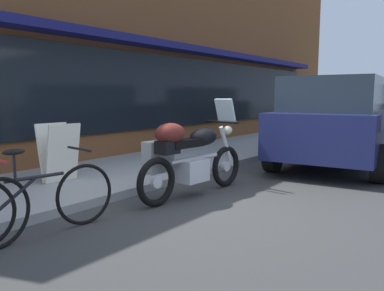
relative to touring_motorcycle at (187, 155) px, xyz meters
The scene contains 7 objects.
ground_plane 0.74m from the touring_motorcycle, 107.42° to the right, with size 80.00×80.00×0.00m, color #373737.
storefront_building 6.52m from the touring_motorcycle, 33.05° to the left, with size 18.47×0.90×5.99m.
sidewalk_curb 9.09m from the touring_motorcycle, 12.08° to the left, with size 30.00×2.54×0.12m.
touring_motorcycle is the anchor object (origin of this frame).
parked_bicycle 2.22m from the touring_motorcycle, behind, with size 1.78×0.48×0.94m.
parked_minivan 4.06m from the touring_motorcycle, 13.80° to the right, with size 4.66×2.39×1.79m.
sandwich_board_sign 2.06m from the touring_motorcycle, 113.25° to the left, with size 0.55×0.41×0.90m.
Camera 1 is at (-4.15, -2.92, 1.44)m, focal length 35.99 mm.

